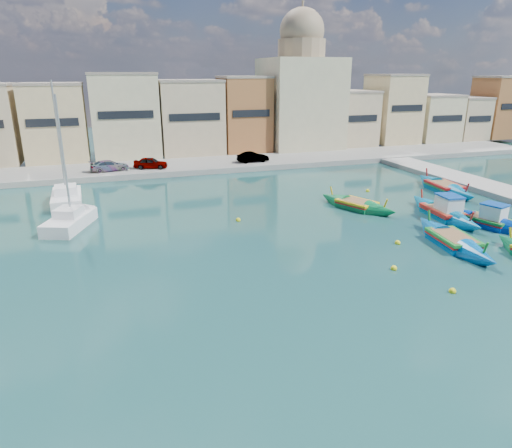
{
  "coord_description": "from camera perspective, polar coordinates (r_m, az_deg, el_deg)",
  "views": [
    {
      "loc": [
        -16.63,
        -20.7,
        10.8
      ],
      "look_at": [
        -7.77,
        6.0,
        1.4
      ],
      "focal_mm": 32.0,
      "sensor_mm": 36.0,
      "label": 1
    }
  ],
  "objects": [
    {
      "name": "ground",
      "position": [
        28.66,
        18.93,
        -4.72
      ],
      "size": [
        160.0,
        160.0,
        0.0
      ],
      "primitive_type": "plane",
      "color": "#153C40",
      "rests_on": "ground"
    },
    {
      "name": "north_quay",
      "position": [
        56.25,
        -0.83,
        7.71
      ],
      "size": [
        80.0,
        8.0,
        0.6
      ],
      "primitive_type": "cube",
      "color": "gray",
      "rests_on": "ground"
    },
    {
      "name": "north_townhouses",
      "position": [
        64.69,
        2.92,
        13.3
      ],
      "size": [
        83.2,
        7.87,
        10.19
      ],
      "color": "tan",
      "rests_on": "ground"
    },
    {
      "name": "church_block",
      "position": [
        66.33,
        5.56,
        16.32
      ],
      "size": [
        10.0,
        10.0,
        19.1
      ],
      "color": "#BFB78F",
      "rests_on": "ground"
    },
    {
      "name": "parked_cars",
      "position": [
        52.48,
        -11.13,
        7.6
      ],
      "size": [
        20.33,
        2.5,
        1.25
      ],
      "color": "#4C1919",
      "rests_on": "north_quay"
    },
    {
      "name": "luzzu_turquoise_cabin",
      "position": [
        38.49,
        22.42,
        1.3
      ],
      "size": [
        3.02,
        9.29,
        2.93
      ],
      "color": "#006DA2",
      "rests_on": "ground"
    },
    {
      "name": "luzzu_blue_cabin",
      "position": [
        37.63,
        26.87,
        0.27
      ],
      "size": [
        4.26,
        7.84,
        2.71
      ],
      "color": "#00319D",
      "rests_on": "ground"
    },
    {
      "name": "luzzu_cyan_mid",
      "position": [
        47.05,
        22.48,
        4.15
      ],
      "size": [
        3.39,
        9.47,
        2.74
      ],
      "color": "#006498",
      "rests_on": "ground"
    },
    {
      "name": "luzzu_green",
      "position": [
        38.8,
        12.46,
        2.26
      ],
      "size": [
        4.81,
        7.72,
        2.39
      ],
      "color": "#0A6E39",
      "rests_on": "ground"
    },
    {
      "name": "luzzu_blue_south",
      "position": [
        32.45,
        23.39,
        -2.04
      ],
      "size": [
        3.42,
        9.11,
        2.57
      ],
      "color": "#005CAB",
      "rests_on": "ground"
    },
    {
      "name": "yacht_north",
      "position": [
        43.96,
        -22.52,
        3.41
      ],
      "size": [
        2.66,
        8.35,
        11.03
      ],
      "color": "white",
      "rests_on": "ground"
    },
    {
      "name": "yacht_midnorth",
      "position": [
        37.07,
        -21.27,
        0.89
      ],
      "size": [
        4.64,
        7.44,
        10.15
      ],
      "color": "white",
      "rests_on": "ground"
    },
    {
      "name": "mooring_buoys",
      "position": [
        33.36,
        17.35,
        -1.14
      ],
      "size": [
        22.97,
        20.02,
        0.36
      ],
      "color": "#FFFC1A",
      "rests_on": "ground"
    }
  ]
}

